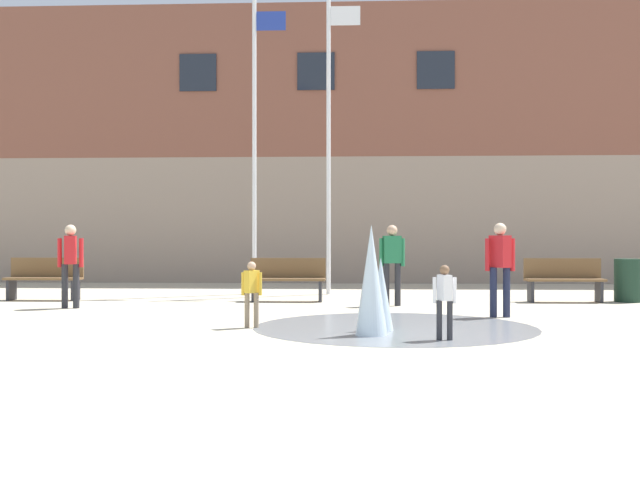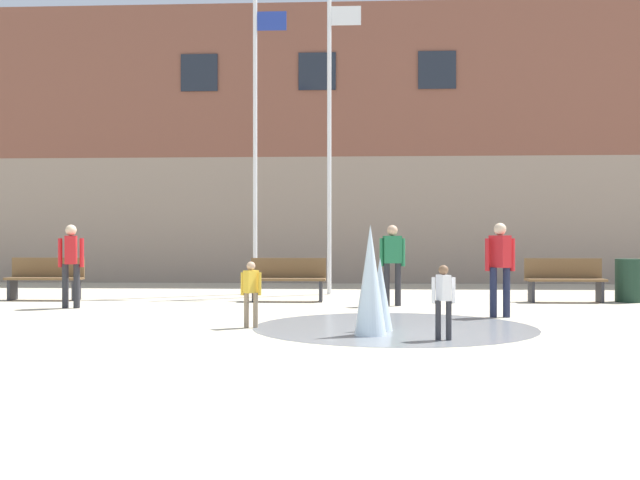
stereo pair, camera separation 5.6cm
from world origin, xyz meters
The scene contains 14 objects.
ground_plane centered at (0.00, 0.00, 0.00)m, with size 100.00×100.00×0.00m, color #BCB299.
library_building centered at (0.00, 18.94, 4.14)m, with size 36.00×6.05×8.28m.
splash_fountain centered at (1.51, 4.61, 0.52)m, with size 4.23×4.23×1.53m.
park_bench_left_of_flagpoles centered at (-5.51, 9.73, 0.48)m, with size 1.60×0.44×0.91m.
park_bench_under_right_flagpole centered at (-0.27, 9.68, 0.48)m, with size 1.60×0.44×0.91m.
park_bench_near_trashcan centered at (5.50, 9.77, 0.48)m, with size 1.60×0.44×0.91m.
child_with_pink_shirt centered at (-0.38, 5.04, 0.58)m, with size 0.31×0.24×0.99m.
adult_near_bench centered at (1.88, 8.72, 0.93)m, with size 0.50×0.26×1.59m.
adult_watching centered at (-4.25, 7.94, 0.93)m, with size 0.50×0.38×1.59m.
teen_by_trashcan centered at (3.60, 6.70, 0.93)m, with size 0.50×0.39×1.59m.
child_running centered at (2.33, 3.80, 0.58)m, with size 0.31×0.24×0.99m.
flagpole_left centered at (-1.21, 11.68, 3.80)m, with size 0.80×0.10×7.12m.
flagpole_right centered at (0.56, 11.68, 3.85)m, with size 0.80×0.10×7.22m.
trash_can centered at (6.85, 9.86, 0.45)m, with size 0.56×0.56×0.90m, color #193323.
Camera 2 is at (1.23, -6.02, 1.34)m, focal length 42.00 mm.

